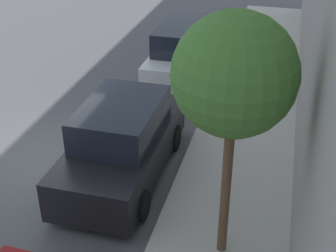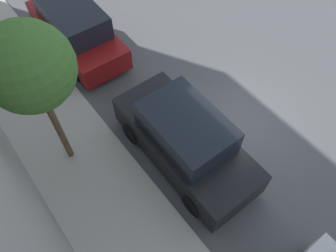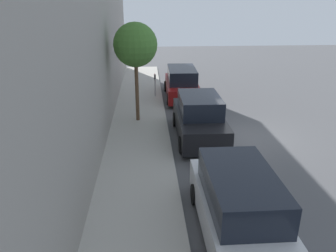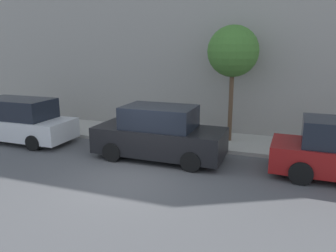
{
  "view_description": "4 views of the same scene",
  "coord_description": "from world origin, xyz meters",
  "px_view_note": "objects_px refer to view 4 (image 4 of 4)",
  "views": [
    {
      "loc": [
        5.68,
        -9.22,
        6.88
      ],
      "look_at": [
        3.06,
        0.8,
        1.0
      ],
      "focal_mm": 50.0,
      "sensor_mm": 36.0,
      "label": 1
    },
    {
      "loc": [
        5.68,
        3.57,
        8.98
      ],
      "look_at": [
        2.3,
        -0.79,
        1.0
      ],
      "focal_mm": 35.0,
      "sensor_mm": 36.0,
      "label": 2
    },
    {
      "loc": [
        4.49,
        13.48,
        5.97
      ],
      "look_at": [
        3.64,
        0.88,
        1.0
      ],
      "focal_mm": 35.0,
      "sensor_mm": 36.0,
      "label": 3
    },
    {
      "loc": [
        -8.71,
        -4.45,
        4.08
      ],
      "look_at": [
        3.2,
        -0.1,
        1.0
      ],
      "focal_mm": 35.0,
      "sensor_mm": 36.0,
      "label": 4
    }
  ],
  "objects_px": {
    "parked_minivan_third": "(19,121)",
    "street_tree": "(233,52)",
    "fire_hydrant": "(7,119)",
    "parked_suv_second": "(159,134)"
  },
  "relations": [
    {
      "from": "parked_minivan_third",
      "to": "street_tree",
      "type": "distance_m",
      "value": 9.65
    },
    {
      "from": "parked_minivan_third",
      "to": "fire_hydrant",
      "type": "height_order",
      "value": "parked_minivan_third"
    },
    {
      "from": "parked_suv_second",
      "to": "fire_hydrant",
      "type": "distance_m",
      "value": 9.23
    },
    {
      "from": "parked_suv_second",
      "to": "parked_minivan_third",
      "type": "xyz_separation_m",
      "value": [
        0.0,
        6.62,
        -0.01
      ]
    },
    {
      "from": "parked_suv_second",
      "to": "street_tree",
      "type": "relative_size",
      "value": 1.0
    },
    {
      "from": "parked_minivan_third",
      "to": "street_tree",
      "type": "relative_size",
      "value": 1.02
    },
    {
      "from": "parked_minivan_third",
      "to": "fire_hydrant",
      "type": "xyz_separation_m",
      "value": [
        1.68,
        2.44,
        -0.43
      ]
    },
    {
      "from": "street_tree",
      "to": "fire_hydrant",
      "type": "xyz_separation_m",
      "value": [
        -1.11,
        11.19,
        -3.39
      ]
    },
    {
      "from": "street_tree",
      "to": "fire_hydrant",
      "type": "height_order",
      "value": "street_tree"
    },
    {
      "from": "parked_suv_second",
      "to": "street_tree",
      "type": "height_order",
      "value": "street_tree"
    }
  ]
}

